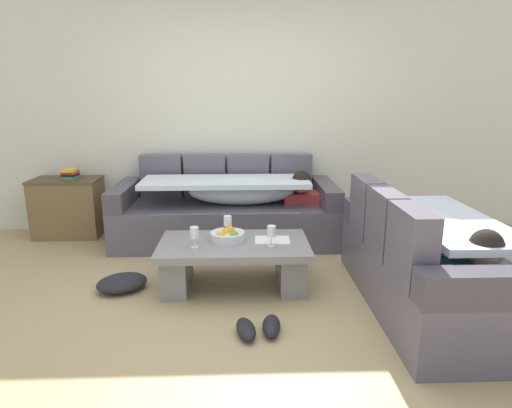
{
  "coord_description": "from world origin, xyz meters",
  "views": [
    {
      "loc": [
        -0.04,
        -2.94,
        1.55
      ],
      "look_at": [
        0.1,
        1.02,
        0.55
      ],
      "focal_mm": 31.14,
      "sensor_mm": 36.0,
      "label": 1
    }
  ],
  "objects": [
    {
      "name": "ground_plane",
      "position": [
        0.0,
        0.0,
        0.0
      ],
      "size": [
        14.0,
        14.0,
        0.0
      ],
      "primitive_type": "plane",
      "color": "tan"
    },
    {
      "name": "back_wall",
      "position": [
        0.0,
        2.15,
        1.35
      ],
      "size": [
        9.0,
        0.1,
        2.7
      ],
      "primitive_type": "cube",
      "color": "beige",
      "rests_on": "ground_plane"
    },
    {
      "name": "couch_along_wall",
      "position": [
        -0.16,
        1.62,
        0.33
      ],
      "size": [
        2.29,
        0.92,
        0.88
      ],
      "color": "#585260",
      "rests_on": "ground_plane"
    },
    {
      "name": "couch_near_window",
      "position": [
        1.35,
        0.04,
        0.33
      ],
      "size": [
        0.92,
        1.82,
        0.88
      ],
      "rotation": [
        0.0,
        0.0,
        1.57
      ],
      "color": "#585260",
      "rests_on": "ground_plane"
    },
    {
      "name": "coffee_table",
      "position": [
        -0.1,
        0.44,
        0.24
      ],
      "size": [
        1.2,
        0.68,
        0.38
      ],
      "color": "gray",
      "rests_on": "ground_plane"
    },
    {
      "name": "fruit_bowl",
      "position": [
        -0.15,
        0.49,
        0.42
      ],
      "size": [
        0.28,
        0.28,
        0.1
      ],
      "color": "silver",
      "rests_on": "coffee_table"
    },
    {
      "name": "wine_glass_near_left",
      "position": [
        -0.4,
        0.33,
        0.5
      ],
      "size": [
        0.07,
        0.07,
        0.17
      ],
      "color": "silver",
      "rests_on": "coffee_table"
    },
    {
      "name": "wine_glass_near_right",
      "position": [
        0.2,
        0.34,
        0.5
      ],
      "size": [
        0.07,
        0.07,
        0.17
      ],
      "color": "silver",
      "rests_on": "coffee_table"
    },
    {
      "name": "wine_glass_far_back",
      "position": [
        -0.15,
        0.64,
        0.5
      ],
      "size": [
        0.07,
        0.07,
        0.17
      ],
      "color": "silver",
      "rests_on": "coffee_table"
    },
    {
      "name": "open_magazine",
      "position": [
        0.22,
        0.47,
        0.39
      ],
      "size": [
        0.29,
        0.22,
        0.01
      ],
      "primitive_type": "cube",
      "rotation": [
        0.0,
        0.0,
        -0.04
      ],
      "color": "white",
      "rests_on": "coffee_table"
    },
    {
      "name": "side_cabinet",
      "position": [
        -1.93,
        1.85,
        0.32
      ],
      "size": [
        0.72,
        0.44,
        0.64
      ],
      "color": "brown",
      "rests_on": "ground_plane"
    },
    {
      "name": "book_stack_on_cabinet",
      "position": [
        -1.87,
        1.85,
        0.7
      ],
      "size": [
        0.15,
        0.2,
        0.11
      ],
      "color": "#338C59",
      "rests_on": "side_cabinet"
    },
    {
      "name": "pair_of_shoes",
      "position": [
        0.07,
        -0.31,
        0.04
      ],
      "size": [
        0.33,
        0.32,
        0.09
      ],
      "color": "black",
      "rests_on": "ground_plane"
    },
    {
      "name": "crumpled_garment",
      "position": [
        -1.0,
        0.41,
        0.06
      ],
      "size": [
        0.5,
        0.47,
        0.12
      ],
      "primitive_type": "ellipsoid",
      "rotation": [
        0.0,
        0.0,
        0.51
      ],
      "color": "#232328",
      "rests_on": "ground_plane"
    }
  ]
}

